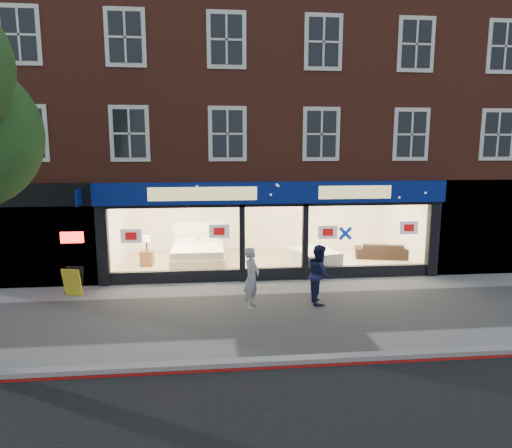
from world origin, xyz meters
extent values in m
plane|color=gray|center=(0.00, 0.00, 0.00)|extent=(120.00, 120.00, 0.00)
cube|color=#8C0A07|center=(0.00, -3.10, 0.01)|extent=(60.00, 0.10, 0.01)
cube|color=gray|center=(0.00, -2.90, 0.06)|extent=(60.00, 0.25, 0.12)
cube|color=tan|center=(0.00, 5.25, 0.05)|extent=(11.00, 4.50, 0.10)
cube|color=brown|center=(0.00, 7.00, 6.65)|extent=(19.00, 8.00, 6.70)
cube|color=navy|center=(0.00, 2.88, 2.95)|extent=(11.40, 0.28, 0.70)
cube|color=black|center=(0.00, 3.08, 0.20)|extent=(11.00, 0.18, 0.40)
cube|color=black|center=(-5.50, 3.05, 1.30)|extent=(0.35, 0.30, 2.60)
cube|color=black|center=(5.50, 3.05, 1.30)|extent=(0.35, 0.30, 2.60)
cube|color=white|center=(-3.25, 3.00, 1.45)|extent=(4.20, 0.02, 2.10)
cube|color=white|center=(3.25, 3.00, 1.45)|extent=(4.20, 0.02, 2.10)
cube|color=white|center=(0.00, 3.25, 1.15)|extent=(1.80, 0.02, 2.10)
cube|color=silver|center=(0.00, 7.50, 1.30)|extent=(11.00, 0.20, 2.60)
cube|color=#FFEAC6|center=(0.00, 5.25, 2.60)|extent=(11.00, 4.50, 0.12)
cube|color=black|center=(-7.60, 3.30, 1.65)|extent=(3.80, 0.60, 3.30)
cube|color=#FF140C|center=(-6.40, 2.95, 1.60)|extent=(0.70, 0.04, 0.35)
cube|color=black|center=(7.50, 3.20, 1.65)|extent=(4.00, 0.40, 3.30)
cube|color=white|center=(-2.54, 5.02, 0.30)|extent=(1.97, 2.30, 0.40)
cube|color=white|center=(-2.54, 5.02, 0.64)|extent=(1.89, 2.21, 0.28)
cube|color=white|center=(-2.52, 6.22, 0.78)|extent=(2.03, 0.15, 1.36)
cube|color=white|center=(-2.96, 5.85, 0.85)|extent=(0.74, 0.38, 0.14)
cube|color=white|center=(-2.11, 5.83, 0.85)|extent=(0.74, 0.38, 0.14)
cube|color=brown|center=(-4.40, 5.01, 0.38)|extent=(0.50, 0.50, 0.55)
cube|color=white|center=(1.60, 4.00, 0.21)|extent=(1.76, 2.00, 0.22)
cube|color=white|center=(1.60, 4.00, 0.43)|extent=(1.76, 2.00, 0.22)
cube|color=white|center=(1.60, 4.00, 0.66)|extent=(1.76, 2.00, 0.22)
imported|color=black|center=(4.60, 5.26, 0.39)|extent=(2.15, 1.26, 0.59)
cube|color=gold|center=(-6.18, 2.03, 0.44)|extent=(0.64, 0.50, 0.87)
imported|color=#AAACB2|center=(-0.98, 0.51, 0.84)|extent=(0.65, 0.73, 1.69)
imported|color=#161B3F|center=(0.96, 0.66, 0.85)|extent=(0.68, 0.85, 1.69)
camera|label=1|loc=(-2.12, -11.56, 4.38)|focal=32.00mm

